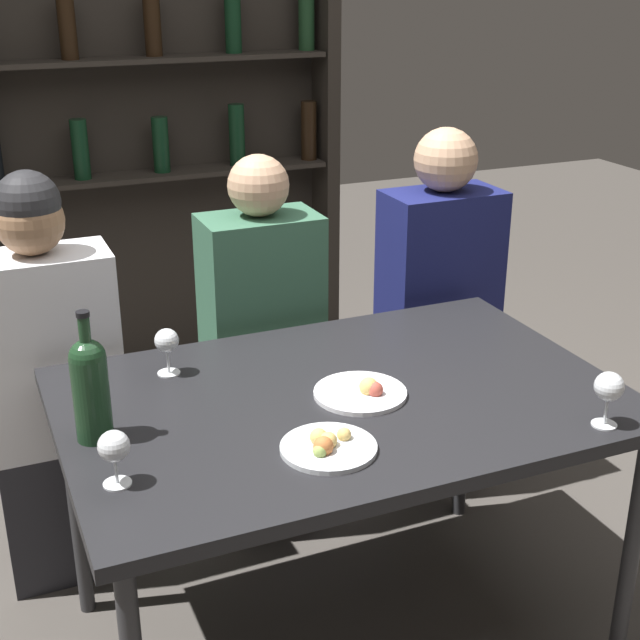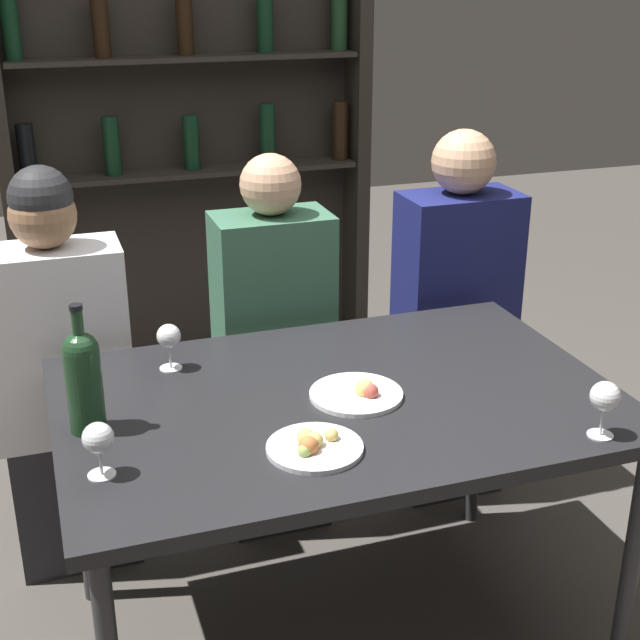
{
  "view_description": "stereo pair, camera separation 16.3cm",
  "coord_description": "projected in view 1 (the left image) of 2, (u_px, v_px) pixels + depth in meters",
  "views": [
    {
      "loc": [
        -0.83,
        -1.82,
        1.78
      ],
      "look_at": [
        0.0,
        0.14,
        0.92
      ],
      "focal_mm": 50.0,
      "sensor_mm": 36.0,
      "label": 1
    },
    {
      "loc": [
        -0.68,
        -1.88,
        1.78
      ],
      "look_at": [
        0.0,
        0.14,
        0.92
      ],
      "focal_mm": 50.0,
      "sensor_mm": 36.0,
      "label": 2
    }
  ],
  "objects": [
    {
      "name": "food_plate_0",
      "position": [
        363.0,
        392.0,
        2.22
      ],
      "size": [
        0.23,
        0.23,
        0.05
      ],
      "color": "white",
      "rests_on": "dining_table"
    },
    {
      "name": "seated_person_center",
      "position": [
        263.0,
        361.0,
        2.84
      ],
      "size": [
        0.36,
        0.22,
        1.26
      ],
      "color": "#26262B",
      "rests_on": "ground_plane"
    },
    {
      "name": "wine_glass_1",
      "position": [
        114.0,
        448.0,
        1.82
      ],
      "size": [
        0.07,
        0.07,
        0.12
      ],
      "color": "silver",
      "rests_on": "dining_table"
    },
    {
      "name": "wine_rack_wall",
      "position": [
        157.0,
        133.0,
        3.7
      ],
      "size": [
        1.55,
        0.21,
        2.14
      ],
      "color": "#28231E",
      "rests_on": "ground_plane"
    },
    {
      "name": "seated_person_left",
      "position": [
        52.0,
        394.0,
        2.6
      ],
      "size": [
        0.4,
        0.22,
        1.27
      ],
      "color": "#26262B",
      "rests_on": "ground_plane"
    },
    {
      "name": "wine_glass_0",
      "position": [
        167.0,
        342.0,
        2.31
      ],
      "size": [
        0.06,
        0.06,
        0.13
      ],
      "color": "silver",
      "rests_on": "dining_table"
    },
    {
      "name": "wine_glass_2",
      "position": [
        609.0,
        388.0,
        2.05
      ],
      "size": [
        0.07,
        0.07,
        0.14
      ],
      "color": "silver",
      "rests_on": "dining_table"
    },
    {
      "name": "wine_bottle",
      "position": [
        90.0,
        385.0,
        1.98
      ],
      "size": [
        0.08,
        0.08,
        0.31
      ],
      "color": "#19381E",
      "rests_on": "dining_table"
    },
    {
      "name": "ground_plane",
      "position": [
        339.0,
        637.0,
        2.52
      ],
      "size": [
        10.0,
        10.0,
        0.0
      ],
      "primitive_type": "plane",
      "color": "#47423D"
    },
    {
      "name": "seated_person_right",
      "position": [
        437.0,
        326.0,
        3.06
      ],
      "size": [
        0.38,
        0.22,
        1.29
      ],
      "color": "#26262B",
      "rests_on": "ground_plane"
    },
    {
      "name": "dining_table",
      "position": [
        341.0,
        415.0,
        2.26
      ],
      "size": [
        1.39,
        0.92,
        0.77
      ],
      "color": "black",
      "rests_on": "ground_plane"
    },
    {
      "name": "food_plate_1",
      "position": [
        328.0,
        446.0,
        1.97
      ],
      "size": [
        0.22,
        0.22,
        0.05
      ],
      "color": "silver",
      "rests_on": "dining_table"
    }
  ]
}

